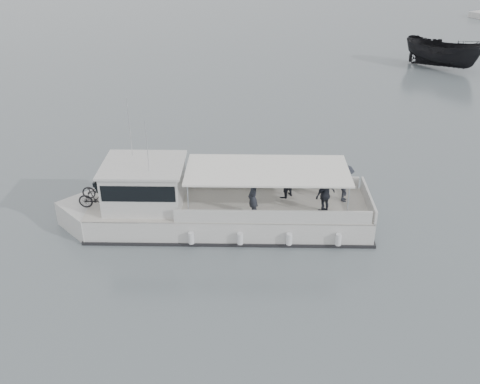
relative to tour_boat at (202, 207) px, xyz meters
name	(u,v)px	position (x,y,z in m)	size (l,w,h in m)	color
ground	(199,208)	(0.37, 1.54, -0.94)	(1400.00, 1400.00, 0.00)	#566166
tour_boat	(202,207)	(0.00, 0.00, 0.00)	(13.20, 8.07, 5.76)	silver
dark_motorboat	(443,53)	(27.87, 16.34, 0.38)	(2.57, 6.84, 2.64)	black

